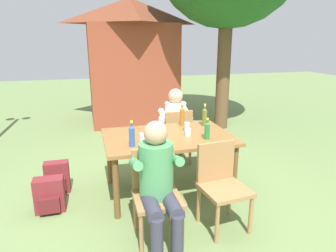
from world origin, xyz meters
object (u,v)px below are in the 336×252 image
object	(u,v)px
cup_glass	(142,138)
person_in_white_shirt	(158,179)
bottle_clear	(161,123)
backpack_by_near_side	(57,178)
cup_steel	(187,127)
brick_kiosk	(131,59)
bottle_amber	(182,116)
chair_near_left	(156,189)
cup_white	(188,132)
bottle_blue	(132,135)
backpack_by_far_side	(50,196)
chair_near_right	(221,181)
bottle_green	(207,130)
chair_far_right	(176,134)
person_in_plaid_shirt	(174,122)
bottle_olive	(205,116)
dining_table	(168,142)

from	to	relation	value
cup_glass	person_in_white_shirt	bearing A→B (deg)	-89.25
bottle_clear	backpack_by_near_side	world-z (taller)	bottle_clear
cup_steel	brick_kiosk	size ratio (longest dim) A/B	0.04
person_in_white_shirt	bottle_amber	world-z (taller)	person_in_white_shirt
backpack_by_near_side	chair_near_left	bearing A→B (deg)	-48.82
cup_white	brick_kiosk	distance (m)	3.81
bottle_blue	backpack_by_far_side	bearing A→B (deg)	169.98
person_in_white_shirt	chair_near_right	bearing A→B (deg)	9.05
chair_near_right	bottle_green	xyz separation A→B (m)	(0.07, 0.57, 0.37)
backpack_by_near_side	brick_kiosk	xyz separation A→B (m)	(1.49, 3.36, 1.25)
chair_far_right	backpack_by_near_side	world-z (taller)	chair_far_right
person_in_plaid_shirt	backpack_by_near_side	bearing A→B (deg)	-161.01
chair_near_right	bottle_clear	xyz separation A→B (m)	(-0.39, 0.96, 0.38)
person_in_plaid_shirt	bottle_olive	size ratio (longest dim) A/B	3.93
chair_near_right	bottle_clear	distance (m)	1.10
cup_glass	person_in_plaid_shirt	bearing A→B (deg)	58.22
chair_near_left	bottle_blue	world-z (taller)	bottle_blue
cup_white	backpack_by_far_side	bearing A→B (deg)	-178.53
bottle_clear	cup_steel	xyz separation A→B (m)	(0.34, -0.01, -0.06)
chair_near_left	brick_kiosk	distance (m)	4.64
bottle_blue	backpack_by_far_side	size ratio (longest dim) A/B	0.73
bottle_green	bottle_clear	xyz separation A→B (m)	(-0.46, 0.39, 0.01)
chair_near_left	backpack_by_near_side	xyz separation A→B (m)	(-1.01, 1.16, -0.29)
chair_near_right	bottle_clear	size ratio (longest dim) A/B	3.14
chair_near_left	person_in_white_shirt	world-z (taller)	person_in_white_shirt
bottle_green	cup_steel	world-z (taller)	bottle_green
chair_near_left	cup_white	distance (m)	1.00
chair_near_right	person_in_white_shirt	size ratio (longest dim) A/B	0.74
cup_steel	backpack_by_far_side	xyz separation A→B (m)	(-1.69, -0.23, -0.61)
dining_table	bottle_clear	xyz separation A→B (m)	(-0.05, 0.14, 0.21)
bottle_clear	cup_glass	distance (m)	0.46
bottle_clear	chair_near_right	bearing A→B (deg)	-67.82
bottle_olive	chair_far_right	bearing A→B (deg)	114.03
dining_table	backpack_by_far_side	world-z (taller)	dining_table
chair_near_right	backpack_by_near_side	distance (m)	2.07
dining_table	cup_white	xyz separation A→B (m)	(0.24, -0.06, 0.13)
backpack_by_far_side	bottle_amber	bearing A→B (deg)	15.75
cup_white	chair_near_right	bearing A→B (deg)	-82.34
person_in_plaid_shirt	cup_glass	world-z (taller)	person_in_plaid_shirt
dining_table	chair_near_right	world-z (taller)	chair_near_right
chair_near_right	bottle_olive	world-z (taller)	bottle_olive
dining_table	chair_far_right	xyz separation A→B (m)	(0.35, 0.82, -0.17)
bottle_amber	bottle_blue	bearing A→B (deg)	-140.39
chair_near_left	backpack_by_near_side	distance (m)	1.57
bottle_olive	backpack_by_near_side	world-z (taller)	bottle_olive
chair_far_right	person_in_plaid_shirt	xyz separation A→B (m)	(-0.00, 0.11, 0.17)
chair_near_right	person_in_plaid_shirt	xyz separation A→B (m)	(0.01, 1.74, 0.17)
bottle_olive	cup_white	world-z (taller)	bottle_olive
dining_table	person_in_white_shirt	distance (m)	0.99
chair_near_right	cup_glass	bearing A→B (deg)	138.62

